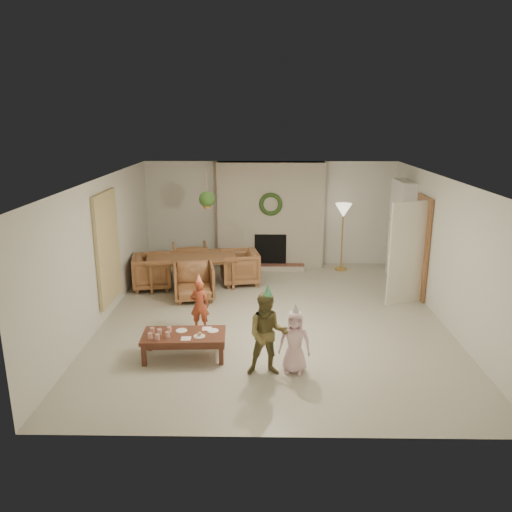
{
  "coord_description": "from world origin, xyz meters",
  "views": [
    {
      "loc": [
        -0.16,
        -8.43,
        3.52
      ],
      "look_at": [
        -0.3,
        0.4,
        1.05
      ],
      "focal_mm": 35.14,
      "sensor_mm": 36.0,
      "label": 1
    }
  ],
  "objects_px": {
    "dining_chair_far": "(190,259)",
    "child_red": "(200,305)",
    "dining_chair_right": "(239,267)",
    "dining_chair_left": "(153,272)",
    "dining_table": "(192,271)",
    "dining_chair_near": "(194,282)",
    "child_plaid": "(268,334)",
    "coffee_table_top": "(184,336)",
    "child_pink": "(295,342)"
  },
  "relations": [
    {
      "from": "dining_chair_left",
      "to": "coffee_table_top",
      "type": "distance_m",
      "value": 3.35
    },
    {
      "from": "dining_table",
      "to": "coffee_table_top",
      "type": "relative_size",
      "value": 1.51
    },
    {
      "from": "dining_chair_far",
      "to": "child_red",
      "type": "xyz_separation_m",
      "value": [
        0.61,
        -3.09,
        0.08
      ]
    },
    {
      "from": "dining_chair_far",
      "to": "coffee_table_top",
      "type": "relative_size",
      "value": 0.64
    },
    {
      "from": "dining_chair_near",
      "to": "dining_chair_left",
      "type": "bearing_deg",
      "value": 135.0
    },
    {
      "from": "child_red",
      "to": "child_plaid",
      "type": "bearing_deg",
      "value": 130.01
    },
    {
      "from": "child_red",
      "to": "child_plaid",
      "type": "relative_size",
      "value": 0.74
    },
    {
      "from": "child_pink",
      "to": "child_plaid",
      "type": "bearing_deg",
      "value": -161.24
    },
    {
      "from": "coffee_table_top",
      "to": "child_plaid",
      "type": "height_order",
      "value": "child_plaid"
    },
    {
      "from": "dining_chair_near",
      "to": "coffee_table_top",
      "type": "bearing_deg",
      "value": -96.45
    },
    {
      "from": "child_plaid",
      "to": "child_pink",
      "type": "xyz_separation_m",
      "value": [
        0.38,
        0.07,
        -0.14
      ]
    },
    {
      "from": "dining_table",
      "to": "child_red",
      "type": "relative_size",
      "value": 2.11
    },
    {
      "from": "dining_table",
      "to": "coffee_table_top",
      "type": "bearing_deg",
      "value": -94.85
    },
    {
      "from": "dining_chair_left",
      "to": "child_plaid",
      "type": "xyz_separation_m",
      "value": [
        2.4,
        -3.63,
        0.24
      ]
    },
    {
      "from": "dining_table",
      "to": "coffee_table_top",
      "type": "distance_m",
      "value": 3.32
    },
    {
      "from": "dining_chair_near",
      "to": "child_red",
      "type": "relative_size",
      "value": 0.9
    },
    {
      "from": "dining_table",
      "to": "child_red",
      "type": "xyz_separation_m",
      "value": [
        0.46,
        -2.28,
        0.11
      ]
    },
    {
      "from": "dining_chair_left",
      "to": "coffee_table_top",
      "type": "bearing_deg",
      "value": -170.68
    },
    {
      "from": "child_plaid",
      "to": "coffee_table_top",
      "type": "bearing_deg",
      "value": 156.77
    },
    {
      "from": "dining_chair_far",
      "to": "dining_chair_left",
      "type": "distance_m",
      "value": 1.16
    },
    {
      "from": "coffee_table_top",
      "to": "child_pink",
      "type": "distance_m",
      "value": 1.69
    },
    {
      "from": "child_plaid",
      "to": "child_pink",
      "type": "height_order",
      "value": "child_plaid"
    },
    {
      "from": "dining_table",
      "to": "dining_chair_near",
      "type": "distance_m",
      "value": 0.82
    },
    {
      "from": "dining_chair_far",
      "to": "child_pink",
      "type": "bearing_deg",
      "value": 104.42
    },
    {
      "from": "dining_chair_right",
      "to": "child_pink",
      "type": "distance_m",
      "value": 4.03
    },
    {
      "from": "child_red",
      "to": "child_plaid",
      "type": "distance_m",
      "value": 1.89
    },
    {
      "from": "dining_chair_near",
      "to": "dining_chair_right",
      "type": "distance_m",
      "value": 1.32
    },
    {
      "from": "dining_chair_left",
      "to": "child_plaid",
      "type": "bearing_deg",
      "value": -157.28
    },
    {
      "from": "child_red",
      "to": "child_pink",
      "type": "relative_size",
      "value": 0.96
    },
    {
      "from": "dining_chair_near",
      "to": "child_pink",
      "type": "bearing_deg",
      "value": -68.72
    },
    {
      "from": "dining_table",
      "to": "dining_chair_near",
      "type": "height_order",
      "value": "dining_chair_near"
    },
    {
      "from": "dining_chair_right",
      "to": "coffee_table_top",
      "type": "bearing_deg",
      "value": -21.61
    },
    {
      "from": "child_pink",
      "to": "dining_chair_near",
      "type": "bearing_deg",
      "value": 131.05
    },
    {
      "from": "dining_chair_left",
      "to": "child_pink",
      "type": "xyz_separation_m",
      "value": [
        2.78,
        -3.56,
        0.1
      ]
    },
    {
      "from": "dining_chair_near",
      "to": "dining_chair_left",
      "type": "xyz_separation_m",
      "value": [
        -0.96,
        0.65,
        0.0
      ]
    },
    {
      "from": "child_red",
      "to": "child_plaid",
      "type": "height_order",
      "value": "child_plaid"
    },
    {
      "from": "dining_chair_far",
      "to": "child_red",
      "type": "height_order",
      "value": "child_red"
    },
    {
      "from": "dining_chair_right",
      "to": "child_red",
      "type": "xyz_separation_m",
      "value": [
        -0.55,
        -2.48,
        0.08
      ]
    },
    {
      "from": "dining_chair_near",
      "to": "dining_chair_right",
      "type": "height_order",
      "value": "same"
    },
    {
      "from": "coffee_table_top",
      "to": "dining_table",
      "type": "bearing_deg",
      "value": 93.17
    },
    {
      "from": "dining_chair_left",
      "to": "dining_chair_near",
      "type": "bearing_deg",
      "value": -135.0
    },
    {
      "from": "dining_chair_right",
      "to": "child_red",
      "type": "bearing_deg",
      "value": -23.42
    },
    {
      "from": "dining_chair_right",
      "to": "dining_chair_left",
      "type": "bearing_deg",
      "value": -90.0
    },
    {
      "from": "dining_table",
      "to": "child_plaid",
      "type": "height_order",
      "value": "child_plaid"
    },
    {
      "from": "dining_chair_left",
      "to": "child_pink",
      "type": "distance_m",
      "value": 4.52
    },
    {
      "from": "dining_chair_right",
      "to": "child_pink",
      "type": "bearing_deg",
      "value": 3.09
    },
    {
      "from": "dining_table",
      "to": "child_red",
      "type": "height_order",
      "value": "child_red"
    },
    {
      "from": "coffee_table_top",
      "to": "child_pink",
      "type": "height_order",
      "value": "child_pink"
    },
    {
      "from": "dining_chair_far",
      "to": "child_red",
      "type": "distance_m",
      "value": 3.15
    },
    {
      "from": "dining_table",
      "to": "coffee_table_top",
      "type": "xyz_separation_m",
      "value": [
        0.34,
        -3.3,
        0.02
      ]
    }
  ]
}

